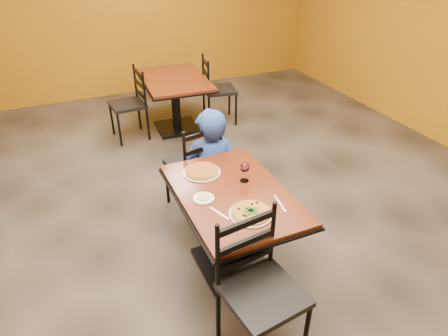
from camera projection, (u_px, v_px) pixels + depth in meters
name	position (u px, v px, depth m)	size (l,w,h in m)	color
floor	(210.00, 229.00, 3.82)	(7.00, 8.00, 0.01)	black
wall_back	(111.00, 1.00, 6.17)	(7.00, 0.01, 3.00)	#A86F12
table_main	(232.00, 212.00, 3.14)	(0.83, 1.23, 0.75)	#63260F
table_second	(175.00, 92.00, 5.44)	(0.92, 1.30, 0.75)	#63260F
chair_main_near	(263.00, 295.00, 2.49)	(0.46, 0.46, 1.02)	black
chair_main_far	(193.00, 164.00, 3.91)	(0.44, 0.44, 0.97)	black
chair_second_left	(127.00, 105.00, 5.25)	(0.43, 0.43, 0.94)	black
chair_second_right	(220.00, 90.00, 5.70)	(0.44, 0.44, 0.96)	black
diner	(210.00, 162.00, 3.83)	(0.56, 0.37, 1.10)	#1B4995
plate_main	(251.00, 214.00, 2.80)	(0.31, 0.31, 0.01)	white
pizza_main	(251.00, 212.00, 2.79)	(0.28, 0.28, 0.02)	#8F360A
plate_far	(202.00, 172.00, 3.27)	(0.31, 0.31, 0.01)	white
pizza_far	(202.00, 171.00, 3.26)	(0.28, 0.28, 0.02)	#BC6424
side_plate	(204.00, 198.00, 2.96)	(0.16, 0.16, 0.01)	white
dip	(204.00, 197.00, 2.95)	(0.09, 0.09, 0.01)	tan
wine_glass	(245.00, 171.00, 3.12)	(0.08, 0.08, 0.18)	white
fork	(219.00, 213.00, 2.81)	(0.01, 0.19, 0.00)	silver
knife	(280.00, 203.00, 2.91)	(0.01, 0.21, 0.00)	silver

